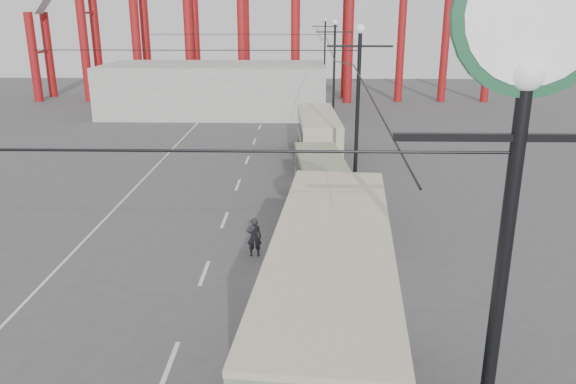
{
  "coord_description": "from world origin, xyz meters",
  "views": [
    {
      "loc": [
        2.83,
        -10.1,
        9.81
      ],
      "look_at": [
        2.29,
        11.26,
        3.0
      ],
      "focal_mm": 35.0,
      "sensor_mm": 36.0,
      "label": 1
    }
  ],
  "objects_px": {
    "lamp_post_near": "(515,171)",
    "pedestrian": "(254,237)",
    "single_decker_green": "(324,188)",
    "single_decker_cream": "(318,134)",
    "double_decker_bus": "(330,331)"
  },
  "relations": [
    {
      "from": "double_decker_bus",
      "to": "pedestrian",
      "type": "xyz_separation_m",
      "value": [
        -2.64,
        10.72,
        -2.13
      ]
    },
    {
      "from": "single_decker_green",
      "to": "pedestrian",
      "type": "height_order",
      "value": "single_decker_green"
    },
    {
      "from": "lamp_post_near",
      "to": "single_decker_green",
      "type": "distance_m",
      "value": 20.53
    },
    {
      "from": "lamp_post_near",
      "to": "pedestrian",
      "type": "height_order",
      "value": "lamp_post_near"
    },
    {
      "from": "lamp_post_near",
      "to": "single_decker_green",
      "type": "height_order",
      "value": "lamp_post_near"
    },
    {
      "from": "single_decker_green",
      "to": "single_decker_cream",
      "type": "height_order",
      "value": "single_decker_cream"
    },
    {
      "from": "single_decker_green",
      "to": "pedestrian",
      "type": "xyz_separation_m",
      "value": [
        -3.08,
        -4.74,
        -0.72
      ]
    },
    {
      "from": "lamp_post_near",
      "to": "single_decker_green",
      "type": "xyz_separation_m",
      "value": [
        -1.67,
        19.47,
        -6.29
      ]
    },
    {
      "from": "lamp_post_near",
      "to": "pedestrian",
      "type": "xyz_separation_m",
      "value": [
        -4.75,
        14.73,
        -7.0
      ]
    },
    {
      "from": "double_decker_bus",
      "to": "single_decker_cream",
      "type": "relative_size",
      "value": 0.99
    },
    {
      "from": "lamp_post_near",
      "to": "double_decker_bus",
      "type": "distance_m",
      "value": 6.65
    },
    {
      "from": "single_decker_green",
      "to": "lamp_post_near",
      "type": "bearing_deg",
      "value": -89.6
    },
    {
      "from": "single_decker_cream",
      "to": "pedestrian",
      "type": "bearing_deg",
      "value": -102.77
    },
    {
      "from": "double_decker_bus",
      "to": "single_decker_green",
      "type": "bearing_deg",
      "value": 93.51
    },
    {
      "from": "double_decker_bus",
      "to": "single_decker_green",
      "type": "distance_m",
      "value": 15.53
    }
  ]
}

